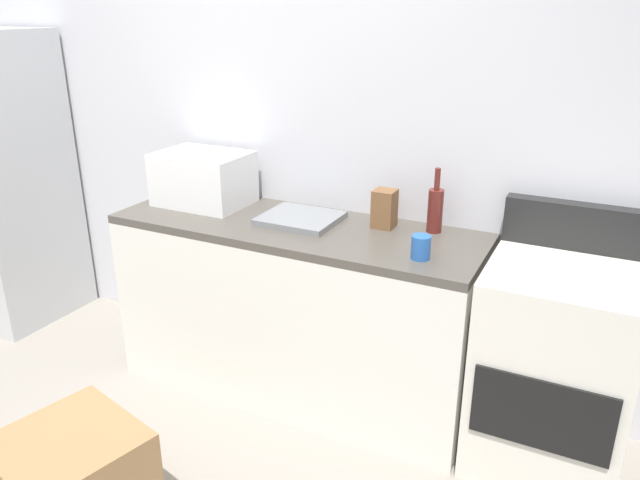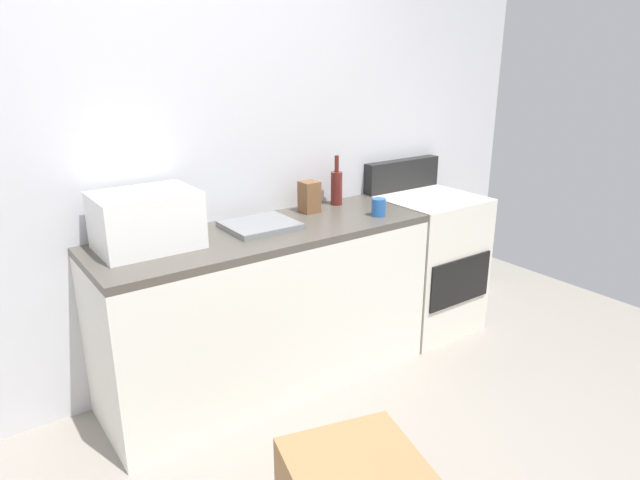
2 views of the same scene
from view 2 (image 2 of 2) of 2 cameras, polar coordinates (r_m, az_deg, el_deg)
name	(u,v)px [view 2 (image 2 of 2)]	position (r m, az deg, el deg)	size (l,w,h in m)	color
wall_back	(177,150)	(3.05, -14.18, 8.79)	(5.00, 0.10, 2.60)	silver
kitchen_counter	(267,309)	(3.12, -5.38, -6.89)	(1.80, 0.60, 0.90)	silver
stove_oven	(425,260)	(3.83, 10.52, -2.01)	(0.60, 0.61, 1.10)	silver
microwave	(146,220)	(2.77, -17.11, 1.92)	(0.46, 0.34, 0.27)	white
sink_basin	(260,225)	(3.00, -6.05, 1.50)	(0.36, 0.32, 0.03)	slate
wine_bottle	(336,187)	(3.42, 1.67, 5.38)	(0.07, 0.07, 0.30)	#591E19
coffee_mug	(379,207)	(3.21, 5.92, 3.30)	(0.08, 0.08, 0.10)	#2659A5
knife_block	(309,197)	(3.26, -1.07, 4.37)	(0.10, 0.10, 0.18)	brown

